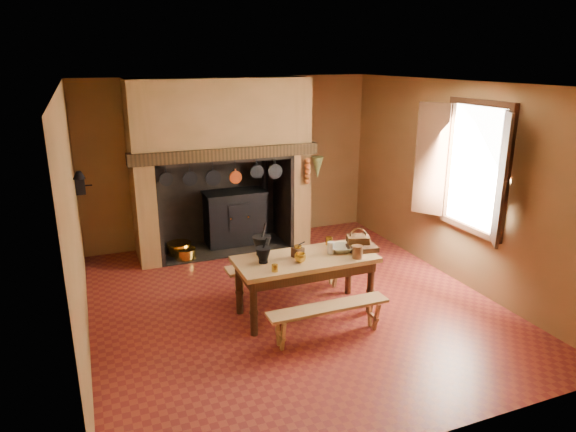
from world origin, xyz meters
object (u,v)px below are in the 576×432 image
Objects in this scene: work_table at (305,266)px; mixing_bowl at (341,248)px; wicker_basket at (358,241)px; coffee_grinder at (298,252)px; bench_front at (328,314)px; iron_range at (235,217)px.

mixing_bowl reaches higher than work_table.
work_table is at bearing -155.98° from wicker_basket.
coffee_grinder is 0.59m from mixing_bowl.
wicker_basket is (0.26, 0.05, 0.05)m from mixing_bowl.
bench_front is 0.88m from coffee_grinder.
work_table is at bearing -178.12° from mixing_bowl.
iron_range is 1.11× the size of bench_front.
mixing_bowl is (0.59, -0.03, -0.03)m from coffee_grinder.
mixing_bowl is 0.95× the size of wicker_basket.
coffee_grinder is (-0.08, 0.71, 0.52)m from bench_front.
iron_range reaches higher than wicker_basket.
iron_range reaches higher than work_table.
wicker_basket reaches higher than mixing_bowl.
coffee_grinder reaches higher than bench_front.
coffee_grinder is at bearing 177.41° from mixing_bowl.
mixing_bowl reaches higher than bench_front.
mixing_bowl is (0.60, -2.73, 0.30)m from iron_range.
wicker_basket reaches higher than coffee_grinder.
iron_range is at bearing 71.17° from coffee_grinder.
bench_front is at bearing -90.00° from work_table.
mixing_bowl is (0.50, 0.68, 0.48)m from bench_front.
wicker_basket is at bearing 5.05° from work_table.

